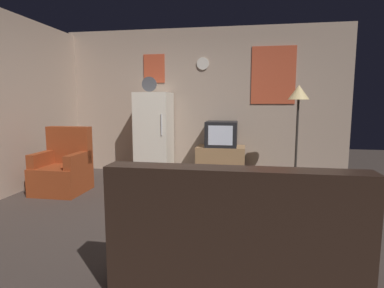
{
  "coord_description": "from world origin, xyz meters",
  "views": [
    {
      "loc": [
        0.79,
        -3.41,
        1.34
      ],
      "look_at": [
        0.07,
        0.9,
        0.75
      ],
      "focal_mm": 29.45,
      "sensor_mm": 36.0,
      "label": 1
    }
  ],
  "objects_px": {
    "fridge": "(154,134)",
    "book_stack": "(258,177)",
    "wine_glass": "(168,170)",
    "mug_ceramic_white": "(160,168)",
    "standing_lamp": "(298,100)",
    "tv_stand": "(221,162)",
    "crt_tv": "(221,134)",
    "couch": "(234,243)",
    "armchair": "(63,169)",
    "coffee_table": "(168,189)"
  },
  "relations": [
    {
      "from": "fridge",
      "to": "book_stack",
      "type": "bearing_deg",
      "value": -4.26
    },
    {
      "from": "wine_glass",
      "to": "mug_ceramic_white",
      "type": "xyz_separation_m",
      "value": [
        -0.16,
        0.27,
        -0.03
      ]
    },
    {
      "from": "mug_ceramic_white",
      "to": "book_stack",
      "type": "xyz_separation_m",
      "value": [
        1.31,
        1.45,
        -0.42
      ]
    },
    {
      "from": "mug_ceramic_white",
      "to": "standing_lamp",
      "type": "bearing_deg",
      "value": 31.36
    },
    {
      "from": "standing_lamp",
      "to": "mug_ceramic_white",
      "type": "relative_size",
      "value": 17.67
    },
    {
      "from": "fridge",
      "to": "wine_glass",
      "type": "height_order",
      "value": "fridge"
    },
    {
      "from": "tv_stand",
      "to": "book_stack",
      "type": "height_order",
      "value": "tv_stand"
    },
    {
      "from": "crt_tv",
      "to": "couch",
      "type": "relative_size",
      "value": 0.32
    },
    {
      "from": "mug_ceramic_white",
      "to": "armchair",
      "type": "distance_m",
      "value": 1.63
    },
    {
      "from": "tv_stand",
      "to": "mug_ceramic_white",
      "type": "height_order",
      "value": "tv_stand"
    },
    {
      "from": "crt_tv",
      "to": "coffee_table",
      "type": "bearing_deg",
      "value": -108.25
    },
    {
      "from": "fridge",
      "to": "couch",
      "type": "height_order",
      "value": "fridge"
    },
    {
      "from": "mug_ceramic_white",
      "to": "couch",
      "type": "relative_size",
      "value": 0.05
    },
    {
      "from": "book_stack",
      "to": "fridge",
      "type": "bearing_deg",
      "value": 175.74
    },
    {
      "from": "book_stack",
      "to": "coffee_table",
      "type": "bearing_deg",
      "value": -128.13
    },
    {
      "from": "tv_stand",
      "to": "couch",
      "type": "xyz_separation_m",
      "value": [
        0.35,
        -3.29,
        0.03
      ]
    },
    {
      "from": "fridge",
      "to": "wine_glass",
      "type": "bearing_deg",
      "value": -69.03
    },
    {
      "from": "tv_stand",
      "to": "standing_lamp",
      "type": "distance_m",
      "value": 1.68
    },
    {
      "from": "fridge",
      "to": "tv_stand",
      "type": "distance_m",
      "value": 1.3
    },
    {
      "from": "crt_tv",
      "to": "couch",
      "type": "distance_m",
      "value": 3.34
    },
    {
      "from": "tv_stand",
      "to": "armchair",
      "type": "height_order",
      "value": "armchair"
    },
    {
      "from": "fridge",
      "to": "standing_lamp",
      "type": "height_order",
      "value": "fridge"
    },
    {
      "from": "couch",
      "to": "crt_tv",
      "type": "bearing_deg",
      "value": 96.01
    },
    {
      "from": "tv_stand",
      "to": "book_stack",
      "type": "bearing_deg",
      "value": -14.11
    },
    {
      "from": "fridge",
      "to": "standing_lamp",
      "type": "relative_size",
      "value": 1.11
    },
    {
      "from": "coffee_table",
      "to": "armchair",
      "type": "distance_m",
      "value": 1.76
    },
    {
      "from": "coffee_table",
      "to": "tv_stand",
      "type": "bearing_deg",
      "value": 71.99
    },
    {
      "from": "armchair",
      "to": "standing_lamp",
      "type": "bearing_deg",
      "value": 13.21
    },
    {
      "from": "tv_stand",
      "to": "standing_lamp",
      "type": "xyz_separation_m",
      "value": [
        1.2,
        -0.47,
        1.08
      ]
    },
    {
      "from": "armchair",
      "to": "fridge",
      "type": "bearing_deg",
      "value": 50.32
    },
    {
      "from": "fridge",
      "to": "mug_ceramic_white",
      "type": "relative_size",
      "value": 19.67
    },
    {
      "from": "mug_ceramic_white",
      "to": "wine_glass",
      "type": "bearing_deg",
      "value": -58.47
    },
    {
      "from": "tv_stand",
      "to": "couch",
      "type": "height_order",
      "value": "couch"
    },
    {
      "from": "mug_ceramic_white",
      "to": "book_stack",
      "type": "bearing_deg",
      "value": 47.91
    },
    {
      "from": "coffee_table",
      "to": "wine_glass",
      "type": "height_order",
      "value": "wine_glass"
    },
    {
      "from": "standing_lamp",
      "to": "book_stack",
      "type": "xyz_separation_m",
      "value": [
        -0.56,
        0.31,
        -1.29
      ]
    },
    {
      "from": "tv_stand",
      "to": "book_stack",
      "type": "xyz_separation_m",
      "value": [
        0.64,
        -0.16,
        -0.21
      ]
    },
    {
      "from": "crt_tv",
      "to": "mug_ceramic_white",
      "type": "relative_size",
      "value": 6.0
    },
    {
      "from": "crt_tv",
      "to": "book_stack",
      "type": "distance_m",
      "value": 0.97
    },
    {
      "from": "fridge",
      "to": "coffee_table",
      "type": "height_order",
      "value": "fridge"
    },
    {
      "from": "fridge",
      "to": "crt_tv",
      "type": "relative_size",
      "value": 3.28
    },
    {
      "from": "armchair",
      "to": "book_stack",
      "type": "xyz_separation_m",
      "value": [
        2.89,
        1.12,
        -0.27
      ]
    },
    {
      "from": "standing_lamp",
      "to": "mug_ceramic_white",
      "type": "distance_m",
      "value": 2.35
    },
    {
      "from": "crt_tv",
      "to": "mug_ceramic_white",
      "type": "height_order",
      "value": "crt_tv"
    },
    {
      "from": "fridge",
      "to": "crt_tv",
      "type": "xyz_separation_m",
      "value": [
        1.22,
        0.02,
        0.02
      ]
    },
    {
      "from": "tv_stand",
      "to": "book_stack",
      "type": "relative_size",
      "value": 3.86
    },
    {
      "from": "fridge",
      "to": "mug_ceramic_white",
      "type": "distance_m",
      "value": 1.7
    },
    {
      "from": "tv_stand",
      "to": "coffee_table",
      "type": "xyz_separation_m",
      "value": [
        -0.54,
        -1.67,
        -0.06
      ]
    },
    {
      "from": "coffee_table",
      "to": "couch",
      "type": "distance_m",
      "value": 1.85
    },
    {
      "from": "coffee_table",
      "to": "mug_ceramic_white",
      "type": "height_order",
      "value": "mug_ceramic_white"
    }
  ]
}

